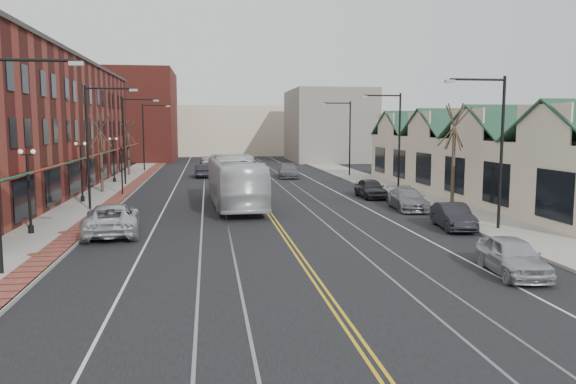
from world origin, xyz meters
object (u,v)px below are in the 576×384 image
object	(u,v)px
transit_bus	(235,182)
parked_car_d	(371,188)
parked_suv	(112,219)
parked_car_a	(513,256)
parked_car_b	(453,216)
parked_car_c	(408,199)

from	to	relation	value
transit_bus	parked_car_d	bearing A→B (deg)	-165.87
parked_suv	transit_bus	bearing A→B (deg)	-133.48
parked_car_a	parked_car_b	xyz separation A→B (m)	(1.80, 9.16, -0.02)
parked_car_c	transit_bus	bearing A→B (deg)	169.47
parked_car_a	parked_car_c	xyz separation A→B (m)	(1.80, 16.19, -0.01)
parked_car_b	parked_car_c	distance (m)	7.03
parked_car_d	transit_bus	bearing A→B (deg)	-162.74
parked_car_c	parked_car_d	xyz separation A→B (m)	(-0.69, 6.26, 0.04)
parked_suv	parked_car_d	bearing A→B (deg)	-151.17
parked_car_a	parked_car_b	world-z (taller)	parked_car_a
parked_car_b	parked_car_c	xyz separation A→B (m)	(0.00, 7.03, 0.01)
parked_car_c	parked_car_d	bearing A→B (deg)	100.46
transit_bus	parked_car_b	distance (m)	15.12
parked_car_a	parked_car_b	size ratio (longest dim) A/B	0.99
parked_car_c	parked_car_b	bearing A→B (deg)	-85.84
transit_bus	parked_car_d	distance (m)	11.15
transit_bus	parked_car_c	bearing A→B (deg)	162.18
parked_suv	parked_car_d	world-z (taller)	parked_suv
parked_car_b	parked_car_d	distance (m)	13.31
parked_suv	parked_car_b	world-z (taller)	parked_suv
parked_car_a	parked_car_b	distance (m)	9.34
parked_car_a	parked_car_b	bearing A→B (deg)	86.20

